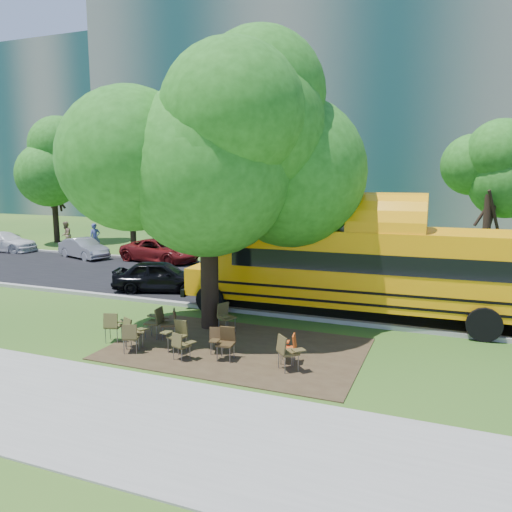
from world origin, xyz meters
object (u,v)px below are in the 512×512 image
at_px(main_tree, 207,144).
at_px(chair_4, 181,344).
at_px(bg_car_silver, 84,248).
at_px(pedestrian_b, 66,235).
at_px(chair_10, 225,315).
at_px(bg_car_red, 161,251).
at_px(chair_3, 177,333).
at_px(chair_6, 290,346).
at_px(bg_car_white, 4,242).
at_px(pedestrian_a, 95,238).
at_px(school_bus, 382,268).
at_px(chair_7, 287,350).
at_px(chair_11, 218,337).
at_px(chair_2, 131,335).
at_px(chair_8, 156,319).
at_px(chair_9, 171,321).
at_px(chair_5, 225,340).
at_px(chair_1, 132,330).
at_px(black_car, 160,276).
at_px(chair_0, 113,324).

xyz_separation_m(main_tree, chair_4, (0.60, -2.87, -5.28)).
bearing_deg(bg_car_silver, pedestrian_b, 72.26).
bearing_deg(chair_10, bg_car_red, -113.44).
bearing_deg(chair_3, chair_4, 136.07).
bearing_deg(chair_6, pedestrian_b, 45.22).
distance_m(bg_car_white, pedestrian_a, 5.80).
bearing_deg(chair_3, school_bus, -123.52).
height_order(main_tree, pedestrian_b, main_tree).
relative_size(chair_7, chair_11, 1.16).
relative_size(chair_2, chair_6, 1.07).
relative_size(main_tree, chair_8, 9.75).
relative_size(chair_8, chair_9, 1.05).
bearing_deg(chair_3, chair_5, -173.86).
bearing_deg(chair_5, chair_1, -2.66).
height_order(chair_1, chair_9, chair_9).
xyz_separation_m(chair_9, pedestrian_a, (-13.31, 12.88, 0.33)).
bearing_deg(pedestrian_a, chair_9, -99.73).
height_order(chair_4, black_car, black_car).
relative_size(chair_4, pedestrian_a, 0.43).
distance_m(chair_7, chair_9, 4.15).
bearing_deg(pedestrian_b, main_tree, 29.83).
xyz_separation_m(main_tree, chair_2, (-0.94, -2.88, -5.23)).
distance_m(main_tree, black_car, 7.56).
bearing_deg(bg_car_silver, pedestrian_a, 43.05).
bearing_deg(chair_11, bg_car_silver, 121.10).
xyz_separation_m(pedestrian_a, pedestrian_b, (-2.80, 0.52, -0.01)).
bearing_deg(pedestrian_b, pedestrian_a, 55.04).
height_order(chair_2, bg_car_white, bg_car_white).
bearing_deg(chair_9, bg_car_silver, 20.84).
xyz_separation_m(chair_1, chair_3, (1.32, 0.23, -0.00)).
bearing_deg(chair_8, chair_6, -100.72).
bearing_deg(chair_2, chair_6, -12.65).
bearing_deg(bg_car_red, chair_4, -137.80).
relative_size(school_bus, chair_4, 16.26).
distance_m(chair_7, black_car, 9.81).
bearing_deg(chair_6, chair_2, 91.72).
bearing_deg(bg_car_red, bg_car_silver, 105.53).
bearing_deg(chair_8, bg_car_red, 27.08).
bearing_deg(black_car, chair_3, -162.38).
bearing_deg(chair_7, bg_car_white, -162.11).
bearing_deg(pedestrian_a, bg_car_white, 145.62).
distance_m(chair_4, chair_10, 2.64).
height_order(chair_2, bg_car_silver, bg_car_silver).
relative_size(chair_0, chair_11, 1.12).
bearing_deg(bg_car_silver, school_bus, -90.65).
bearing_deg(bg_car_white, bg_car_silver, -98.04).
bearing_deg(chair_8, bg_car_white, 54.55).
bearing_deg(chair_1, chair_6, 33.80).
relative_size(chair_10, bg_car_red, 0.20).
height_order(chair_2, black_car, black_car).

